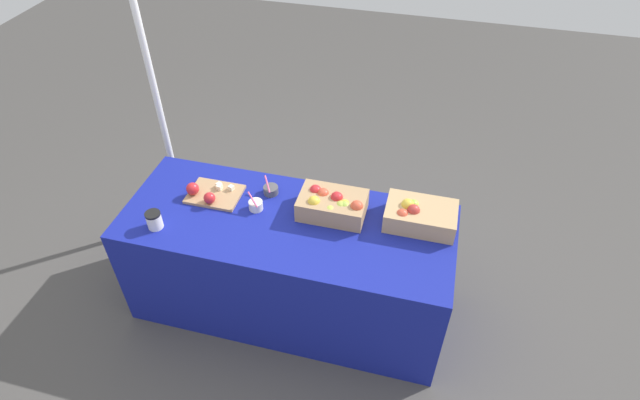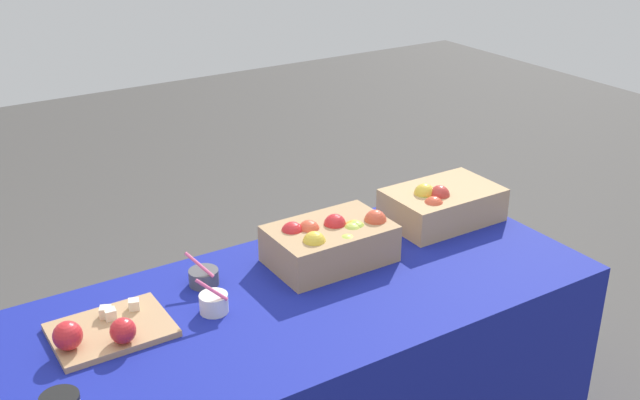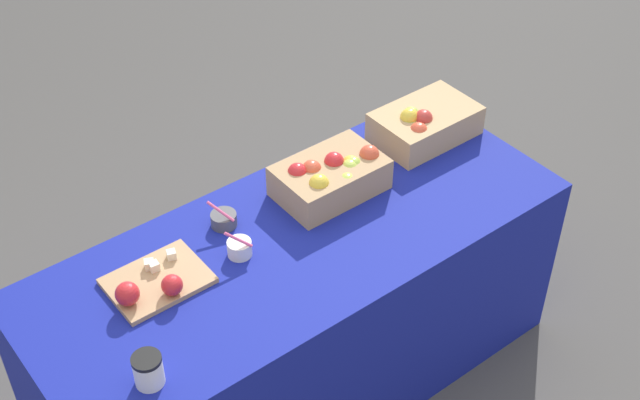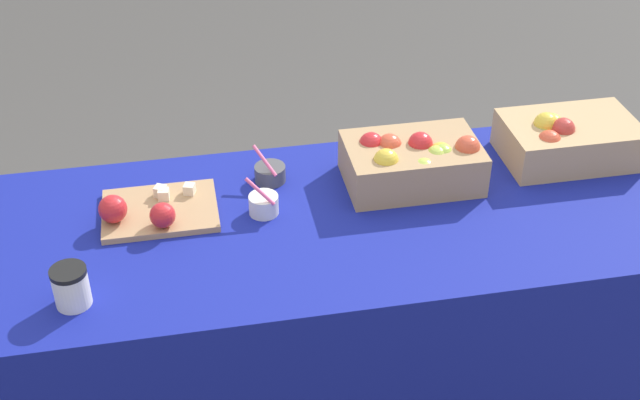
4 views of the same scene
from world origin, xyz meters
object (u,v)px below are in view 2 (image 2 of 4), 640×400
apple_crate_left (440,204)px  sample_bowl_near (214,303)px  cutting_board_front (105,331)px  sample_bowl_mid (204,277)px  apple_crate_middle (331,241)px

apple_crate_left → sample_bowl_near: bearing=-172.9°
cutting_board_front → sample_bowl_mid: bearing=19.8°
apple_crate_middle → sample_bowl_mid: bearing=168.2°
apple_crate_middle → cutting_board_front: bearing=-177.0°
sample_bowl_near → apple_crate_middle: bearing=9.2°
sample_bowl_mid → apple_crate_middle: bearing=-11.8°
sample_bowl_mid → apple_crate_left: bearing=-2.6°
sample_bowl_mid → cutting_board_front: bearing=-160.2°
apple_crate_left → cutting_board_front: apple_crate_left is taller
cutting_board_front → apple_crate_left: bearing=3.8°
apple_crate_middle → sample_bowl_mid: (-0.40, 0.08, -0.05)m
apple_crate_left → sample_bowl_near: size_ratio=3.42×
apple_crate_left → sample_bowl_mid: apple_crate_left is taller
cutting_board_front → apple_crate_middle: bearing=3.0°
sample_bowl_mid → sample_bowl_near: bearing=-104.1°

